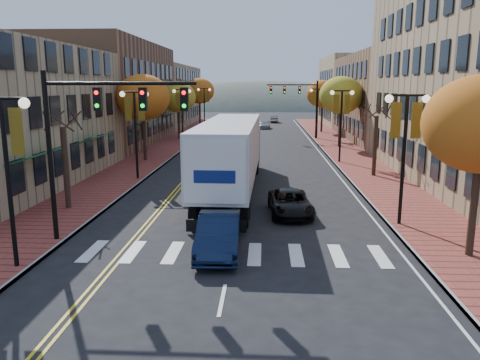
# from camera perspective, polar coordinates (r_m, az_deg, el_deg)

# --- Properties ---
(ground) EXTENTS (200.00, 200.00, 0.00)m
(ground) POSITION_cam_1_polar(r_m,az_deg,el_deg) (16.55, -1.54, -11.39)
(ground) COLOR black
(ground) RESTS_ON ground
(sidewalk_left) EXTENTS (4.00, 85.00, 0.15)m
(sidewalk_left) POSITION_cam_1_polar(r_m,az_deg,el_deg) (49.20, -8.98, 3.90)
(sidewalk_left) COLOR brown
(sidewalk_left) RESTS_ON ground
(sidewalk_right) EXTENTS (4.00, 85.00, 0.15)m
(sidewalk_right) POSITION_cam_1_polar(r_m,az_deg,el_deg) (48.74, 12.24, 3.71)
(sidewalk_right) COLOR brown
(sidewalk_right) RESTS_ON ground
(building_left_mid) EXTENTS (12.00, 24.00, 11.00)m
(building_left_mid) POSITION_cam_1_polar(r_m,az_deg,el_deg) (54.37, -16.79, 10.00)
(building_left_mid) COLOR brown
(building_left_mid) RESTS_ON ground
(building_left_far) EXTENTS (12.00, 26.00, 9.50)m
(building_left_far) POSITION_cam_1_polar(r_m,az_deg,el_deg) (78.37, -10.54, 10.04)
(building_left_far) COLOR #9E8966
(building_left_far) RESTS_ON ground
(building_right_mid) EXTENTS (15.00, 24.00, 10.00)m
(building_right_mid) POSITION_cam_1_polar(r_m,az_deg,el_deg) (59.76, 20.15, 9.40)
(building_right_mid) COLOR brown
(building_right_mid) RESTS_ON ground
(building_right_far) EXTENTS (15.00, 20.00, 11.00)m
(building_right_far) POSITION_cam_1_polar(r_m,az_deg,el_deg) (81.06, 15.64, 10.38)
(building_right_far) COLOR #9E8966
(building_right_far) RESTS_ON ground
(tree_left_a) EXTENTS (0.28, 0.28, 4.20)m
(tree_left_a) POSITION_cam_1_polar(r_m,az_deg,el_deg) (25.71, -20.48, 1.38)
(tree_left_a) COLOR #382619
(tree_left_a) RESTS_ON sidewalk_left
(tree_left_b) EXTENTS (4.48, 4.48, 7.21)m
(tree_left_b) POSITION_cam_1_polar(r_m,az_deg,el_deg) (40.53, -11.74, 9.83)
(tree_left_b) COLOR #382619
(tree_left_b) RESTS_ON sidewalk_left
(tree_left_c) EXTENTS (4.16, 4.16, 6.69)m
(tree_left_c) POSITION_cam_1_polar(r_m,az_deg,el_deg) (56.16, -7.54, 9.96)
(tree_left_c) COLOR #382619
(tree_left_c) RESTS_ON sidewalk_left
(tree_left_d) EXTENTS (4.61, 4.61, 7.42)m
(tree_left_d) POSITION_cam_1_polar(r_m,az_deg,el_deg) (73.92, -4.97, 10.77)
(tree_left_d) COLOR #382619
(tree_left_d) RESTS_ON sidewalk_left
(tree_right_b) EXTENTS (0.28, 0.28, 4.20)m
(tree_right_b) POSITION_cam_1_polar(r_m,az_deg,el_deg) (34.34, 16.14, 4.02)
(tree_right_b) COLOR #382619
(tree_right_b) RESTS_ON sidewalk_right
(tree_right_c) EXTENTS (4.48, 4.48, 7.21)m
(tree_right_c) POSITION_cam_1_polar(r_m,az_deg,el_deg) (49.81, 12.23, 10.07)
(tree_right_c) COLOR #382619
(tree_right_c) RESTS_ON sidewalk_right
(tree_right_d) EXTENTS (4.35, 4.35, 7.00)m
(tree_right_d) POSITION_cam_1_polar(r_m,az_deg,el_deg) (65.67, 10.03, 10.29)
(tree_right_d) COLOR #382619
(tree_right_d) RESTS_ON sidewalk_right
(lamp_left_a) EXTENTS (1.96, 0.36, 6.05)m
(lamp_left_a) POSITION_cam_1_polar(r_m,az_deg,el_deg) (17.67, -26.70, 3.31)
(lamp_left_a) COLOR black
(lamp_left_a) RESTS_ON ground
(lamp_left_b) EXTENTS (1.96, 0.36, 6.05)m
(lamp_left_b) POSITION_cam_1_polar(r_m,az_deg,el_deg) (32.48, -12.66, 7.42)
(lamp_left_b) COLOR black
(lamp_left_b) RESTS_ON ground
(lamp_left_c) EXTENTS (1.96, 0.36, 6.05)m
(lamp_left_c) POSITION_cam_1_polar(r_m,az_deg,el_deg) (50.02, -7.07, 8.92)
(lamp_left_c) COLOR black
(lamp_left_c) RESTS_ON ground
(lamp_left_d) EXTENTS (1.96, 0.36, 6.05)m
(lamp_left_d) POSITION_cam_1_polar(r_m,az_deg,el_deg) (67.80, -4.39, 9.62)
(lamp_left_d) COLOR black
(lamp_left_d) RESTS_ON ground
(lamp_right_a) EXTENTS (1.96, 0.36, 6.05)m
(lamp_right_a) POSITION_cam_1_polar(r_m,az_deg,el_deg) (22.20, 19.49, 5.30)
(lamp_right_a) COLOR black
(lamp_right_a) RESTS_ON ground
(lamp_right_b) EXTENTS (1.96, 0.36, 6.05)m
(lamp_right_b) POSITION_cam_1_polar(r_m,az_deg,el_deg) (39.75, 12.25, 8.12)
(lamp_right_b) COLOR black
(lamp_right_b) RESTS_ON ground
(lamp_right_c) EXTENTS (1.96, 0.36, 6.05)m
(lamp_right_c) POSITION_cam_1_polar(r_m,az_deg,el_deg) (57.58, 9.44, 9.18)
(lamp_right_c) COLOR black
(lamp_right_c) RESTS_ON ground
(traffic_mast_near) EXTENTS (6.10, 0.35, 7.00)m
(traffic_mast_near) POSITION_cam_1_polar(r_m,az_deg,el_deg) (19.46, -17.28, 6.52)
(traffic_mast_near) COLOR black
(traffic_mast_near) RESTS_ON ground
(traffic_mast_far) EXTENTS (6.10, 0.34, 7.00)m
(traffic_mast_far) POSITION_cam_1_polar(r_m,az_deg,el_deg) (57.37, 7.43, 9.86)
(traffic_mast_far) COLOR black
(traffic_mast_far) RESTS_ON ground
(semi_truck) EXTENTS (3.13, 17.78, 4.43)m
(semi_truck) POSITION_cam_1_polar(r_m,az_deg,el_deg) (28.19, -0.92, 3.64)
(semi_truck) COLOR black
(semi_truck) RESTS_ON ground
(navy_sedan) EXTENTS (1.74, 4.62, 1.51)m
(navy_sedan) POSITION_cam_1_polar(r_m,az_deg,el_deg) (18.28, -2.60, -6.62)
(navy_sedan) COLOR black
(navy_sedan) RESTS_ON ground
(black_suv) EXTENTS (2.29, 4.49, 1.22)m
(black_suv) POSITION_cam_1_polar(r_m,az_deg,el_deg) (23.76, 6.13, -2.78)
(black_suv) COLOR black
(black_suv) RESTS_ON ground
(car_far_white) EXTENTS (1.87, 4.29, 1.44)m
(car_far_white) POSITION_cam_1_polar(r_m,az_deg,el_deg) (66.59, -1.21, 6.53)
(car_far_white) COLOR beige
(car_far_white) RESTS_ON ground
(car_far_silver) EXTENTS (1.82, 4.08, 1.16)m
(car_far_silver) POSITION_cam_1_polar(r_m,az_deg,el_deg) (71.69, 2.99, 6.76)
(car_far_silver) COLOR #98979E
(car_far_silver) RESTS_ON ground
(car_far_oncoming) EXTENTS (1.75, 4.13, 1.33)m
(car_far_oncoming) POSITION_cam_1_polar(r_m,az_deg,el_deg) (83.93, 4.07, 7.48)
(car_far_oncoming) COLOR #99989F
(car_far_oncoming) RESTS_ON ground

